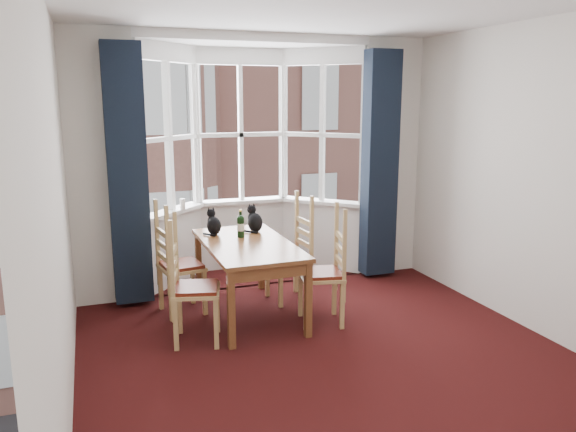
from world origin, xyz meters
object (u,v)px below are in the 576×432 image
dining_table (248,251)px  cat_left (214,224)px  chair_left_near (186,290)px  wine_bottle (241,225)px  chair_right_near (330,275)px  cat_right (255,221)px  chair_left_far (172,268)px  chair_right_far (296,256)px  candle_tall (183,204)px

dining_table → cat_left: cat_left is taller
chair_left_near → wine_bottle: wine_bottle is taller
chair_right_near → cat_right: cat_right is taller
chair_left_far → wine_bottle: size_ratio=3.28×
cat_right → wine_bottle: (-0.21, -0.20, 0.01)m
chair_left_far → cat_right: 0.99m
chair_right_far → cat_left: 0.94m
chair_right_near → candle_tall: 2.04m
dining_table → wine_bottle: 0.31m
chair_right_near → cat_right: (-0.49, 0.88, 0.38)m
chair_left_far → cat_right: (0.90, 0.16, 0.38)m
chair_right_far → cat_right: bearing=159.2°
dining_table → cat_right: size_ratio=5.10×
chair_right_near → cat_right: size_ratio=3.10×
wine_bottle → cat_left: bearing=136.6°
chair_right_far → wine_bottle: 0.73m
chair_right_near → wine_bottle: size_ratio=3.28×
cat_left → chair_left_far: bearing=-159.0°
chair_left_near → wine_bottle: (0.68, 0.66, 0.39)m
wine_bottle → candle_tall: bearing=113.4°
chair_left_far → candle_tall: 1.07m
chair_right_far → chair_left_near: bearing=-151.4°
chair_left_near → cat_right: 1.29m
chair_right_far → candle_tall: bearing=138.1°
candle_tall → chair_right_far: bearing=-41.9°
chair_right_far → candle_tall: candle_tall is taller
chair_left_far → cat_left: size_ratio=3.30×
dining_table → chair_right_far: 0.69m
wine_bottle → chair_left_far: bearing=176.6°
dining_table → chair_left_near: chair_left_near is taller
chair_left_near → chair_right_far: size_ratio=1.00×
dining_table → chair_left_far: 0.77m
candle_tall → chair_left_near: bearing=-98.9°
cat_right → candle_tall: cat_right is taller
wine_bottle → candle_tall: 1.06m
chair_left_near → cat_left: 1.05m
chair_left_far → candle_tall: candle_tall is taller
chair_left_near → chair_left_far: (-0.01, 0.70, 0.00)m
cat_left → chair_left_near: bearing=-117.0°
chair_left_near → chair_right_near: size_ratio=1.00×
cat_left → wine_bottle: wine_bottle is taller
chair_right_far → wine_bottle: (-0.62, -0.04, 0.39)m
dining_table → chair_left_near: 0.83m
chair_left_far → chair_right_far: (1.31, 0.00, 0.00)m
chair_right_far → cat_left: bearing=168.3°
chair_left_near → chair_left_far: same height
chair_left_far → chair_right_far: 1.31m
chair_right_near → chair_right_far: size_ratio=1.00×
cat_left → wine_bottle: bearing=-43.4°
cat_left → candle_tall: cat_left is taller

